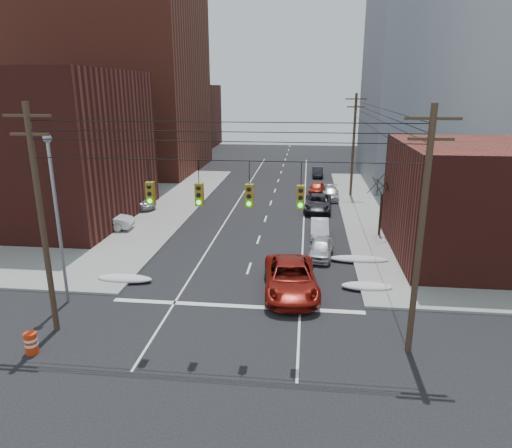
% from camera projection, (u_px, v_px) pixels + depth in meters
% --- Properties ---
extents(ground, '(160.00, 160.00, 0.00)m').
position_uv_depth(ground, '(212.00, 378.00, 18.95)').
color(ground, black).
rests_on(ground, ground).
extents(sidewalk_nw, '(40.00, 40.00, 0.15)m').
position_uv_depth(sidewalk_nw, '(11.00, 202.00, 47.51)').
color(sidewalk_nw, gray).
rests_on(sidewalk_nw, ground).
extents(building_brick_tall, '(24.00, 20.00, 30.00)m').
position_uv_depth(building_brick_tall, '(109.00, 61.00, 62.88)').
color(building_brick_tall, brown).
rests_on(building_brick_tall, ground).
extents(building_brick_near, '(20.00, 16.00, 13.00)m').
position_uv_depth(building_brick_near, '(17.00, 147.00, 40.37)').
color(building_brick_near, '#4D1C17').
rests_on(building_brick_near, ground).
extents(building_brick_far, '(22.00, 18.00, 12.00)m').
position_uv_depth(building_brick_far, '(159.00, 116.00, 90.42)').
color(building_brick_far, '#4D1C17').
rests_on(building_brick_far, ground).
extents(building_office, '(22.00, 20.00, 25.00)m').
position_uv_depth(building_office, '(463.00, 79.00, 54.86)').
color(building_office, gray).
rests_on(building_office, ground).
extents(building_glass, '(20.00, 18.00, 22.00)m').
position_uv_depth(building_glass, '(426.00, 91.00, 79.82)').
color(building_glass, gray).
rests_on(building_glass, ground).
extents(utility_pole_left, '(2.20, 0.28, 11.00)m').
position_uv_depth(utility_pole_left, '(41.00, 218.00, 21.05)').
color(utility_pole_left, '#473323').
rests_on(utility_pole_left, ground).
extents(utility_pole_right, '(2.20, 0.28, 11.00)m').
position_uv_depth(utility_pole_right, '(421.00, 230.00, 19.22)').
color(utility_pole_right, '#473323').
rests_on(utility_pole_right, ground).
extents(utility_pole_far, '(2.20, 0.28, 11.00)m').
position_uv_depth(utility_pole_far, '(354.00, 144.00, 48.72)').
color(utility_pole_far, '#473323').
rests_on(utility_pole_far, ground).
extents(traffic_signals, '(17.00, 0.42, 2.02)m').
position_uv_depth(traffic_signals, '(224.00, 194.00, 19.70)').
color(traffic_signals, black).
rests_on(traffic_signals, ground).
extents(street_light, '(0.44, 0.44, 9.32)m').
position_uv_depth(street_light, '(56.00, 206.00, 24.08)').
color(street_light, gray).
rests_on(street_light, ground).
extents(bare_tree, '(2.09, 2.20, 4.93)m').
position_uv_depth(bare_tree, '(381.00, 208.00, 36.28)').
color(bare_tree, black).
rests_on(bare_tree, ground).
extents(snow_nw, '(3.50, 1.08, 0.42)m').
position_uv_depth(snow_nw, '(125.00, 278.00, 28.24)').
color(snow_nw, silver).
rests_on(snow_nw, ground).
extents(snow_ne, '(3.00, 1.08, 0.42)m').
position_uv_depth(snow_ne, '(367.00, 286.00, 27.13)').
color(snow_ne, silver).
rests_on(snow_ne, ground).
extents(snow_east_far, '(4.00, 1.08, 0.42)m').
position_uv_depth(snow_east_far, '(359.00, 259.00, 31.41)').
color(snow_east_far, silver).
rests_on(snow_east_far, ground).
extents(red_pickup, '(3.62, 6.80, 1.82)m').
position_uv_depth(red_pickup, '(291.00, 278.00, 26.54)').
color(red_pickup, maroon).
rests_on(red_pickup, ground).
extents(parked_car_a, '(2.07, 4.17, 1.37)m').
position_uv_depth(parked_car_a, '(321.00, 248.00, 32.19)').
color(parked_car_a, silver).
rests_on(parked_car_a, ground).
extents(parked_car_b, '(1.42, 4.07, 1.34)m').
position_uv_depth(parked_car_b, '(320.00, 228.00, 36.82)').
color(parked_car_b, silver).
rests_on(parked_car_b, ground).
extents(parked_car_c, '(2.88, 5.71, 1.55)m').
position_uv_depth(parked_car_c, '(318.00, 203.00, 44.26)').
color(parked_car_c, black).
rests_on(parked_car_c, ground).
extents(parked_car_d, '(1.89, 4.35, 1.24)m').
position_uv_depth(parked_car_d, '(331.00, 194.00, 48.92)').
color(parked_car_d, '#A6A6AA').
rests_on(parked_car_d, ground).
extents(parked_car_e, '(2.08, 4.08, 1.33)m').
position_uv_depth(parked_car_e, '(317.00, 188.00, 51.42)').
color(parked_car_e, '#9B1F0E').
rests_on(parked_car_e, ground).
extents(parked_car_f, '(1.47, 3.98, 1.30)m').
position_uv_depth(parked_car_f, '(317.00, 172.00, 61.15)').
color(parked_car_f, black).
rests_on(parked_car_f, ground).
extents(lot_car_a, '(4.89, 1.93, 1.58)m').
position_uv_depth(lot_car_a, '(104.00, 220.00, 38.12)').
color(lot_car_a, silver).
rests_on(lot_car_a, sidewalk_nw).
extents(lot_car_b, '(5.06, 3.26, 1.30)m').
position_uv_depth(lot_car_b, '(133.00, 202.00, 44.55)').
color(lot_car_b, silver).
rests_on(lot_car_b, sidewalk_nw).
extents(lot_car_c, '(4.56, 2.04, 1.30)m').
position_uv_depth(lot_car_c, '(65.00, 208.00, 42.31)').
color(lot_car_c, black).
rests_on(lot_car_c, sidewalk_nw).
extents(lot_car_d, '(3.96, 1.64, 1.34)m').
position_uv_depth(lot_car_d, '(94.00, 196.00, 47.02)').
color(lot_car_d, '#A0A0A4').
rests_on(lot_car_d, sidewalk_nw).
extents(construction_barrel, '(0.58, 0.58, 1.01)m').
position_uv_depth(construction_barrel, '(31.00, 343.00, 20.57)').
color(construction_barrel, red).
rests_on(construction_barrel, ground).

